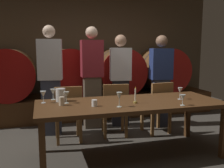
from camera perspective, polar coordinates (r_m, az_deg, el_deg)
ground_plane at (r=3.57m, az=2.78°, el=-15.63°), size 7.56×7.56×0.00m
back_wall at (r=5.81m, az=-5.51°, el=7.00°), size 5.82×0.24×2.63m
barrel_shelf at (r=5.41m, az=-4.29°, el=-4.73°), size 5.23×0.90×0.45m
wine_barrel_far_left at (r=5.23m, az=-22.22°, el=2.09°), size 0.98×0.93×0.98m
wine_barrel_center_left at (r=5.22m, az=-9.93°, el=2.58°), size 0.98×0.93×0.98m
wine_barrel_center_right at (r=5.44m, az=1.45°, el=2.93°), size 0.98×0.93×0.98m
wine_barrel_far_right at (r=5.83m, az=11.23°, el=3.14°), size 0.98×0.93×0.98m
dining_table at (r=3.34m, az=4.25°, el=-5.14°), size 2.44×0.95×0.74m
chair_left at (r=3.88m, az=-9.91°, el=-6.10°), size 0.41×0.41×0.88m
chair_center at (r=4.07m, az=0.67°, el=-5.32°), size 0.45×0.45×0.88m
chair_right at (r=4.29m, az=10.51°, el=-4.74°), size 0.45×0.45×0.88m
guest_far_left at (r=4.22m, az=-13.80°, el=0.99°), size 0.41×0.30×1.80m
guest_center_left at (r=4.48m, az=-4.56°, el=1.74°), size 0.38×0.24×1.81m
guest_center_right at (r=4.61m, az=1.95°, el=1.00°), size 0.42×0.31×1.67m
guest_far_right at (r=4.65m, az=11.01°, el=0.85°), size 0.40×0.28×1.66m
candle_center at (r=3.24m, az=5.33°, el=-3.32°), size 0.05×0.05×0.22m
pitcher at (r=3.40m, az=-11.61°, el=-2.46°), size 0.13×0.13×0.17m
wine_glass_far_left at (r=3.34m, az=-15.39°, el=-2.27°), size 0.08×0.08×0.16m
wine_glass_left at (r=3.52m, az=-13.28°, el=-1.80°), size 0.08×0.08×0.15m
wine_glass_center_left at (r=3.26m, az=-10.34°, el=-2.42°), size 0.08×0.08×0.15m
wine_glass_center_right at (r=3.01m, az=1.68°, el=-2.79°), size 0.07×0.07×0.18m
wine_glass_right at (r=3.22m, az=15.79°, el=-3.04°), size 0.07×0.07×0.14m
wine_glass_far_right at (r=3.58m, az=15.22°, el=-1.50°), size 0.06×0.06×0.17m
cup_left at (r=3.16m, az=-11.39°, el=-3.85°), size 0.07×0.07×0.11m
cup_right at (r=3.07m, az=-4.02°, el=-4.35°), size 0.07×0.07×0.08m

